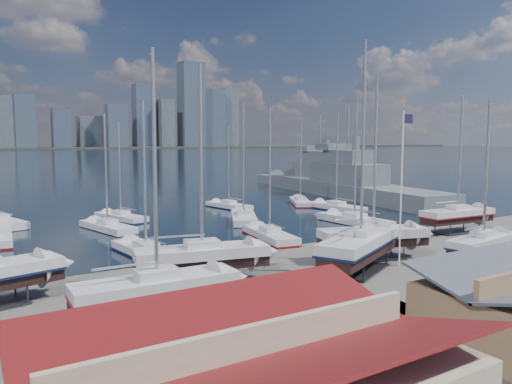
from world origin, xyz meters
TOP-DOWN VIEW (x-y plane):
  - ground at (0.00, -10.00)m, footprint 1400.00×1400.00m
  - shed_red at (-18.00, -26.00)m, footprint 14.70×9.45m
  - sailboat_cradle_1 at (-16.54, -13.09)m, footprint 9.68×3.00m
  - sailboat_cradle_2 at (-10.86, -7.23)m, footprint 10.08×4.70m
  - sailboat_cradle_3 at (1.41, -10.85)m, footprint 11.59×7.87m
  - sailboat_cradle_4 at (5.33, -8.33)m, footprint 10.06×5.49m
  - sailboat_cradle_5 at (11.30, -14.99)m, footprint 8.65×3.52m
  - sailboat_cradle_6 at (22.58, -4.30)m, footprint 9.66×3.34m
  - sailboat_moored_3 at (-11.47, 3.12)m, footprint 3.71×10.00m
  - sailboat_moored_4 at (-10.87, 17.90)m, footprint 4.48×9.69m
  - sailboat_moored_5 at (-7.34, 24.41)m, footprint 4.97×9.36m
  - sailboat_moored_6 at (2.34, 3.76)m, footprint 4.40×10.04m
  - sailboat_moored_7 at (5.96, 15.37)m, footprint 7.49×10.74m
  - sailboat_moored_8 at (10.15, 26.94)m, footprint 3.95×9.19m
  - sailboat_moored_9 at (16.49, 5.96)m, footprint 3.29×10.79m
  - sailboat_moored_10 at (22.86, 16.69)m, footprint 3.42×10.26m
  - sailboat_moored_11 at (22.23, 24.78)m, footprint 6.74×9.29m
  - naval_ship_east at (36.62, 29.57)m, footprint 14.12×48.96m
  - naval_ship_west at (41.70, 43.86)m, footprint 7.78×38.09m
  - car_a at (-7.47, -20.33)m, footprint 1.71×3.90m
  - car_b at (-5.68, -19.03)m, footprint 4.78×2.02m
  - flagpole at (5.41, -11.37)m, footprint 1.13×0.12m

SIDE VIEW (x-z plane):
  - ground at x=0.00m, z-range 0.00..0.00m
  - sailboat_moored_6 at x=2.34m, z-range -6.95..7.57m
  - sailboat_moored_3 at x=-11.47m, z-range -7.00..7.61m
  - sailboat_moored_11 at x=22.23m, z-range -6.57..7.19m
  - sailboat_moored_5 at x=-7.34m, z-range -6.43..7.05m
  - sailboat_moored_10 at x=22.86m, z-range -7.25..7.87m
  - sailboat_moored_8 at x=10.15m, z-range -6.34..6.96m
  - sailboat_moored_4 at x=-10.87m, z-range -6.74..7.38m
  - sailboat_moored_7 at x=5.96m, z-range -7.65..8.30m
  - sailboat_moored_9 at x=16.49m, z-range -7.77..8.41m
  - car_a at x=-7.47m, z-range 0.00..1.31m
  - car_b at x=-5.68m, z-range 0.00..1.53m
  - naval_ship_east at x=36.62m, z-range -7.51..10.84m
  - naval_ship_west at x=41.70m, z-range -7.03..10.37m
  - sailboat_cradle_5 at x=11.30m, z-range -4.92..8.83m
  - sailboat_cradle_6 at x=22.58m, z-range -5.66..9.73m
  - sailboat_cradle_1 at x=-16.54m, z-range -5.72..9.82m
  - sailboat_cradle_4 at x=5.33m, z-range -5.85..9.99m
  - sailboat_cradle_2 at x=-10.86m, z-range -5.87..10.01m
  - sailboat_cradle_3 at x=1.41m, z-range -6.90..11.27m
  - shed_red at x=-18.00m, z-range 0.07..4.57m
  - flagpole at x=5.41m, z-range 1.04..13.92m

